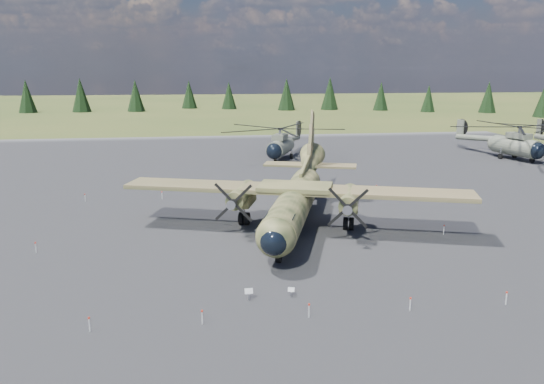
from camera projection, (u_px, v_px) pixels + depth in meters
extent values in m
plane|color=brown|center=(250.00, 243.00, 42.81)|extent=(500.00, 500.00, 0.00)
cube|color=#57585C|center=(241.00, 211.00, 52.45)|extent=(120.00, 120.00, 0.04)
cylinder|color=#333E21|center=(294.00, 204.00, 45.55)|extent=(8.53, 18.65, 2.90)
sphere|color=#333E21|center=(276.00, 237.00, 36.61)|extent=(3.59, 3.59, 2.85)
sphere|color=black|center=(274.00, 241.00, 36.07)|extent=(2.63, 2.63, 2.09)
cube|color=black|center=(280.00, 220.00, 38.02)|extent=(2.48, 2.22, 0.57)
cone|color=#333E21|center=(309.00, 166.00, 57.03)|extent=(4.91, 7.66, 4.37)
cube|color=#989B9D|center=(296.00, 214.00, 46.82)|extent=(3.80, 6.53, 0.52)
cube|color=#313F21|center=(295.00, 189.00, 45.78)|extent=(29.69, 12.64, 0.36)
cube|color=#333E21|center=(295.00, 187.00, 45.73)|extent=(7.07, 5.47, 0.36)
cylinder|color=#333E21|center=(242.00, 194.00, 46.41)|extent=(3.15, 5.61, 1.56)
cube|color=#333E21|center=(244.00, 200.00, 47.36)|extent=(2.57, 3.83, 0.83)
cone|color=gray|center=(232.00, 204.00, 43.18)|extent=(1.04, 1.13, 0.79)
cylinder|color=black|center=(244.00, 219.00, 47.76)|extent=(1.22, 1.37, 1.14)
cylinder|color=#333E21|center=(349.00, 199.00, 44.82)|extent=(3.15, 5.61, 1.56)
cube|color=#333E21|center=(349.00, 204.00, 45.77)|extent=(2.57, 3.83, 0.83)
cone|color=gray|center=(348.00, 209.00, 41.59)|extent=(1.04, 1.13, 0.79)
cylinder|color=black|center=(348.00, 224.00, 46.17)|extent=(1.22, 1.37, 1.14)
cube|color=#333E21|center=(305.00, 167.00, 53.11)|extent=(2.70, 7.54, 1.74)
cube|color=#313F21|center=(310.00, 165.00, 57.52)|extent=(10.17, 5.25, 0.23)
cylinder|color=gray|center=(279.00, 246.00, 38.04)|extent=(0.18, 0.18, 0.93)
cylinder|color=black|center=(279.00, 256.00, 38.22)|extent=(0.64, 1.03, 0.97)
cylinder|color=slate|center=(281.00, 147.00, 81.31)|extent=(5.38, 7.91, 2.60)
sphere|color=black|center=(274.00, 151.00, 77.81)|extent=(3.15, 3.15, 2.39)
sphere|color=slate|center=(287.00, 144.00, 84.82)|extent=(3.15, 3.15, 2.39)
cube|color=slate|center=(280.00, 137.00, 80.54)|extent=(2.95, 3.76, 0.78)
cylinder|color=gray|center=(280.00, 132.00, 80.36)|extent=(0.49, 0.49, 1.04)
cylinder|color=slate|center=(292.00, 139.00, 88.39)|extent=(4.35, 8.49, 1.49)
cube|color=slate|center=(298.00, 128.00, 91.76)|extent=(0.79, 1.43, 2.50)
cylinder|color=black|center=(300.00, 129.00, 91.66)|extent=(1.14, 2.50, 2.70)
cylinder|color=black|center=(275.00, 160.00, 78.73)|extent=(0.55, 0.76, 0.71)
cylinder|color=black|center=(274.00, 155.00, 83.19)|extent=(0.62, 0.89, 0.83)
cylinder|color=gray|center=(274.00, 152.00, 83.07)|extent=(0.19, 0.19, 1.51)
cylinder|color=black|center=(291.00, 156.00, 82.46)|extent=(0.62, 0.89, 0.83)
cylinder|color=gray|center=(291.00, 153.00, 82.33)|extent=(0.19, 0.19, 1.51)
cylinder|color=slate|center=(515.00, 147.00, 81.18)|extent=(4.66, 8.35, 2.75)
sphere|color=black|center=(537.00, 151.00, 77.63)|extent=(3.08, 3.08, 2.53)
sphere|color=slate|center=(496.00, 143.00, 84.73)|extent=(3.08, 3.08, 2.53)
cube|color=slate|center=(519.00, 136.00, 80.38)|extent=(2.70, 3.87, 0.82)
cylinder|color=gray|center=(520.00, 130.00, 80.19)|extent=(0.48, 0.48, 1.10)
cylinder|color=slate|center=(477.00, 138.00, 88.35)|extent=(3.26, 9.31, 1.57)
cube|color=slate|center=(460.00, 127.00, 91.74)|extent=(0.62, 1.55, 2.64)
cylinder|color=black|center=(462.00, 127.00, 91.88)|extent=(0.79, 2.78, 2.86)
cylinder|color=black|center=(532.00, 160.00, 78.58)|extent=(0.49, 0.80, 0.75)
cylinder|color=black|center=(500.00, 156.00, 82.17)|extent=(0.54, 0.93, 0.88)
cylinder|color=gray|center=(501.00, 153.00, 82.04)|extent=(0.19, 0.19, 1.59)
cylinder|color=black|center=(515.00, 155.00, 83.28)|extent=(0.54, 0.93, 0.88)
cylinder|color=gray|center=(515.00, 152.00, 83.15)|extent=(0.19, 0.19, 1.59)
cube|color=slate|center=(539.00, 127.00, 91.55)|extent=(0.66, 1.57, 2.68)
cylinder|color=black|center=(541.00, 127.00, 91.49)|extent=(0.86, 2.81, 2.90)
cube|color=gray|center=(249.00, 295.00, 32.27)|extent=(0.09, 0.09, 0.62)
cube|color=silver|center=(249.00, 291.00, 32.14)|extent=(0.50, 0.23, 0.35)
cube|color=gray|center=(291.00, 293.00, 32.74)|extent=(0.09, 0.09, 0.50)
cube|color=silver|center=(291.00, 290.00, 32.64)|extent=(0.43, 0.29, 0.28)
cylinder|color=silver|center=(89.00, 325.00, 28.36)|extent=(0.07, 0.07, 0.80)
cylinder|color=red|center=(89.00, 318.00, 28.26)|extent=(0.12, 0.12, 0.10)
cylinder|color=silver|center=(202.00, 318.00, 29.16)|extent=(0.07, 0.07, 0.80)
cylinder|color=red|center=(202.00, 311.00, 29.07)|extent=(0.12, 0.12, 0.10)
cylinder|color=silver|center=(309.00, 311.00, 29.97)|extent=(0.07, 0.07, 0.80)
cylinder|color=red|center=(309.00, 304.00, 29.87)|extent=(0.12, 0.12, 0.10)
cylinder|color=silver|center=(410.00, 305.00, 30.77)|extent=(0.07, 0.07, 0.80)
cylinder|color=red|center=(411.00, 298.00, 30.68)|extent=(0.12, 0.12, 0.10)
cylinder|color=silver|center=(506.00, 299.00, 31.57)|extent=(0.07, 0.07, 0.80)
cylinder|color=red|center=(507.00, 292.00, 31.48)|extent=(0.12, 0.12, 0.10)
cylinder|color=silver|center=(85.00, 198.00, 56.00)|extent=(0.07, 0.07, 0.80)
cylinder|color=red|center=(85.00, 194.00, 55.91)|extent=(0.12, 0.12, 0.10)
cylinder|color=silver|center=(162.00, 196.00, 57.07)|extent=(0.07, 0.07, 0.80)
cylinder|color=red|center=(162.00, 192.00, 56.98)|extent=(0.12, 0.12, 0.10)
cylinder|color=silver|center=(236.00, 193.00, 58.14)|extent=(0.07, 0.07, 0.80)
cylinder|color=red|center=(236.00, 190.00, 58.05)|extent=(0.12, 0.12, 0.10)
cylinder|color=silver|center=(308.00, 191.00, 59.22)|extent=(0.07, 0.07, 0.80)
cylinder|color=red|center=(308.00, 187.00, 59.13)|extent=(0.12, 0.12, 0.10)
cylinder|color=silver|center=(376.00, 189.00, 60.29)|extent=(0.07, 0.07, 0.80)
cylinder|color=red|center=(377.00, 185.00, 60.20)|extent=(0.12, 0.12, 0.10)
cylinder|color=silver|center=(36.00, 248.00, 40.50)|extent=(0.07, 0.07, 0.80)
cylinder|color=red|center=(35.00, 243.00, 40.41)|extent=(0.12, 0.12, 0.10)
cylinder|color=silver|center=(444.00, 230.00, 44.93)|extent=(0.07, 0.07, 0.80)
cylinder|color=red|center=(444.00, 226.00, 44.84)|extent=(0.12, 0.12, 0.10)
cone|color=black|center=(488.00, 97.00, 167.01)|extent=(5.47, 5.47, 9.76)
cone|color=black|center=(428.00, 98.00, 170.43)|extent=(4.80, 4.80, 8.57)
cone|color=black|center=(381.00, 96.00, 176.57)|extent=(5.26, 5.26, 9.39)
cone|color=black|center=(330.00, 93.00, 179.27)|extent=(6.12, 6.12, 10.94)
cone|color=black|center=(287.00, 94.00, 176.96)|extent=(5.89, 5.89, 10.51)
cone|color=black|center=(229.00, 95.00, 182.33)|extent=(5.18, 5.18, 9.25)
cone|color=black|center=(189.00, 94.00, 185.11)|extent=(5.37, 5.37, 9.60)
cone|color=black|center=(136.00, 96.00, 171.74)|extent=(5.68, 5.68, 10.14)
cone|color=black|center=(81.00, 95.00, 169.84)|extent=(6.04, 6.04, 10.78)
cone|color=black|center=(27.00, 96.00, 166.89)|extent=(5.80, 5.80, 10.35)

